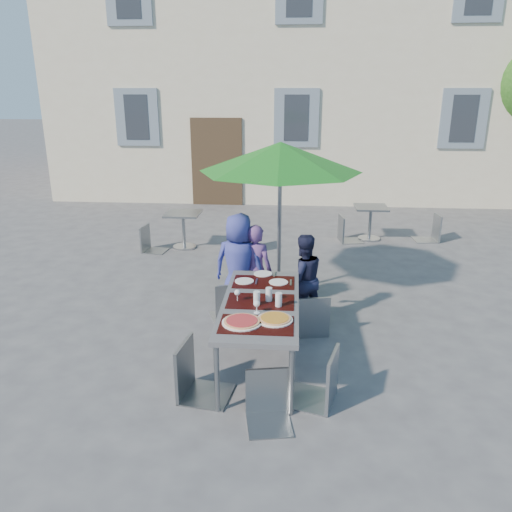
# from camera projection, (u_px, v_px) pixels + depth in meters

# --- Properties ---
(ground) EXTENTS (90.00, 90.00, 0.00)m
(ground) POSITION_uv_depth(u_px,v_px,m) (290.00, 346.00, 5.87)
(ground) COLOR #49494C
(ground) RESTS_ON ground
(building) EXTENTS (13.60, 8.20, 11.10)m
(building) POSITION_uv_depth(u_px,v_px,m) (299.00, 21.00, 15.20)
(building) COLOR beige
(building) RESTS_ON ground
(dining_table) EXTENTS (0.80, 1.85, 0.76)m
(dining_table) POSITION_uv_depth(u_px,v_px,m) (261.00, 306.00, 5.26)
(dining_table) COLOR #404044
(dining_table) RESTS_ON ground
(pizza_near_left) EXTENTS (0.38, 0.38, 0.03)m
(pizza_near_left) POSITION_uv_depth(u_px,v_px,m) (242.00, 322.00, 4.74)
(pizza_near_left) COLOR white
(pizza_near_left) RESTS_ON dining_table
(pizza_near_right) EXTENTS (0.35, 0.35, 0.03)m
(pizza_near_right) POSITION_uv_depth(u_px,v_px,m) (275.00, 319.00, 4.80)
(pizza_near_right) COLOR white
(pizza_near_right) RESTS_ON dining_table
(glassware) EXTENTS (0.50, 0.37, 0.15)m
(glassware) POSITION_uv_depth(u_px,v_px,m) (264.00, 298.00, 5.14)
(glassware) COLOR silver
(glassware) RESTS_ON dining_table
(place_settings) EXTENTS (0.66, 0.48, 0.01)m
(place_settings) POSITION_uv_depth(u_px,v_px,m) (262.00, 279.00, 5.84)
(place_settings) COLOR white
(place_settings) RESTS_ON dining_table
(child_0) EXTENTS (0.74, 0.55, 1.37)m
(child_0) POSITION_uv_depth(u_px,v_px,m) (239.00, 265.00, 6.53)
(child_0) COLOR #353B92
(child_0) RESTS_ON ground
(child_1) EXTENTS (0.50, 0.39, 1.23)m
(child_1) POSITION_uv_depth(u_px,v_px,m) (255.00, 270.00, 6.56)
(child_1) COLOR #643E80
(child_1) RESTS_ON ground
(child_2) EXTENTS (0.65, 0.51, 1.17)m
(child_2) POSITION_uv_depth(u_px,v_px,m) (303.00, 278.00, 6.34)
(child_2) COLOR #191C37
(child_2) RESTS_ON ground
(chair_0) EXTENTS (0.61, 0.61, 1.06)m
(chair_0) POSITION_uv_depth(u_px,v_px,m) (231.00, 276.00, 6.30)
(chair_0) COLOR gray
(chair_0) RESTS_ON ground
(chair_1) EXTENTS (0.38, 0.38, 0.86)m
(chair_1) POSITION_uv_depth(u_px,v_px,m) (267.00, 285.00, 6.37)
(chair_1) COLOR #92979D
(chair_1) RESTS_ON ground
(chair_2) EXTENTS (0.52, 0.52, 1.00)m
(chair_2) POSITION_uv_depth(u_px,v_px,m) (311.00, 290.00, 5.97)
(chair_2) COLOR gray
(chair_2) RESTS_ON ground
(chair_3) EXTENTS (0.53, 0.53, 1.05)m
(chair_3) POSITION_uv_depth(u_px,v_px,m) (194.00, 338.00, 4.75)
(chair_3) COLOR gray
(chair_3) RESTS_ON ground
(chair_4) EXTENTS (0.56, 0.56, 1.03)m
(chair_4) POSITION_uv_depth(u_px,v_px,m) (323.00, 346.00, 4.63)
(chair_4) COLOR #92979D
(chair_4) RESTS_ON ground
(chair_5) EXTENTS (0.46, 0.46, 0.89)m
(chair_5) POSITION_uv_depth(u_px,v_px,m) (268.00, 369.00, 4.41)
(chair_5) COLOR gray
(chair_5) RESTS_ON ground
(patio_umbrella) EXTENTS (2.24, 2.24, 2.20)m
(patio_umbrella) POSITION_uv_depth(u_px,v_px,m) (280.00, 159.00, 6.76)
(patio_umbrella) COLOR #ABAEB3
(patio_umbrella) RESTS_ON ground
(cafe_table_0) EXTENTS (0.64, 0.64, 0.68)m
(cafe_table_0) POSITION_uv_depth(u_px,v_px,m) (184.00, 225.00, 9.37)
(cafe_table_0) COLOR #ABAEB3
(cafe_table_0) RESTS_ON ground
(bg_chair_l_0) EXTENTS (0.46, 0.45, 0.91)m
(bg_chair_l_0) POSITION_uv_depth(u_px,v_px,m) (149.00, 223.00, 9.15)
(bg_chair_l_0) COLOR gray
(bg_chair_l_0) RESTS_ON ground
(bg_chair_r_0) EXTENTS (0.56, 0.56, 1.04)m
(bg_chair_r_0) POSITION_uv_depth(u_px,v_px,m) (241.00, 219.00, 9.12)
(bg_chair_r_0) COLOR gray
(bg_chair_r_0) RESTS_ON ground
(cafe_table_1) EXTENTS (0.63, 0.63, 0.67)m
(cafe_table_1) POSITION_uv_depth(u_px,v_px,m) (370.00, 218.00, 9.90)
(cafe_table_1) COLOR #ABAEB3
(cafe_table_1) RESTS_ON ground
(bg_chair_l_1) EXTENTS (0.50, 0.50, 0.98)m
(bg_chair_l_1) POSITION_uv_depth(u_px,v_px,m) (347.00, 213.00, 9.73)
(bg_chair_l_1) COLOR gray
(bg_chair_l_1) RESTS_ON ground
(bg_chair_r_1) EXTENTS (0.47, 0.47, 1.00)m
(bg_chair_r_1) POSITION_uv_depth(u_px,v_px,m) (433.00, 212.00, 9.78)
(bg_chair_r_1) COLOR #8E9499
(bg_chair_r_1) RESTS_ON ground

